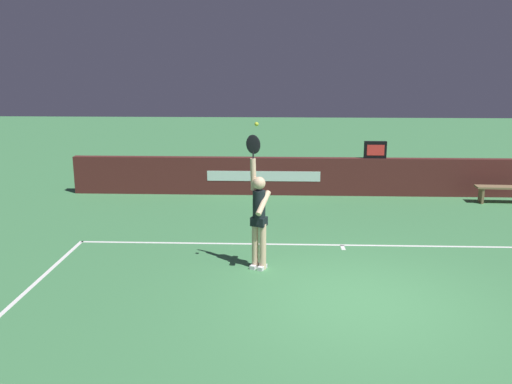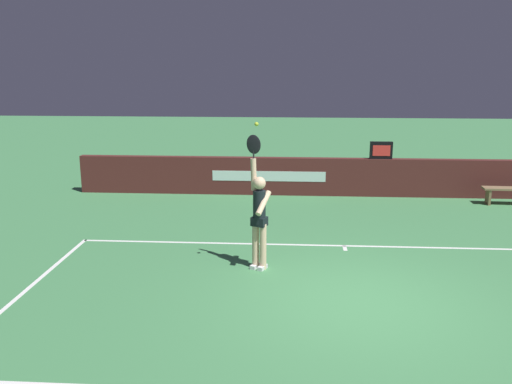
{
  "view_description": "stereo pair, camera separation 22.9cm",
  "coord_description": "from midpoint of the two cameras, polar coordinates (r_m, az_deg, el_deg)",
  "views": [
    {
      "loc": [
        -1.37,
        -7.98,
        3.67
      ],
      "look_at": [
        -1.73,
        1.14,
        1.49
      ],
      "focal_mm": 37.87,
      "sensor_mm": 36.0,
      "label": 1
    },
    {
      "loc": [
        -1.14,
        -7.96,
        3.67
      ],
      "look_at": [
        -1.73,
        1.14,
        1.49
      ],
      "focal_mm": 37.87,
      "sensor_mm": 36.0,
      "label": 2
    }
  ],
  "objects": [
    {
      "name": "ground_plane",
      "position": [
        8.86,
        10.38,
        -11.29
      ],
      "size": [
        60.0,
        60.0,
        0.0
      ],
      "primitive_type": "plane",
      "color": "#42844E"
    },
    {
      "name": "tennis_ball",
      "position": [
        9.16,
        -0.66,
        7.18
      ],
      "size": [
        0.07,
        0.07,
        0.07
      ],
      "color": "#C7E135"
    },
    {
      "name": "court_lines",
      "position": [
        8.98,
        10.26,
        -10.93
      ],
      "size": [
        11.07,
        5.3,
        0.0
      ],
      "color": "white",
      "rests_on": "ground"
    },
    {
      "name": "back_wall",
      "position": [
        15.48,
        6.85,
        1.64
      ],
      "size": [
        14.43,
        0.26,
        1.08
      ],
      "color": "#50211F",
      "rests_on": "ground"
    },
    {
      "name": "speed_display",
      "position": [
        15.51,
        12.07,
        4.38
      ],
      "size": [
        0.62,
        0.14,
        0.48
      ],
      "color": "black",
      "rests_on": "back_wall"
    },
    {
      "name": "courtside_bench_near",
      "position": [
        15.87,
        24.09,
        0.14
      ],
      "size": [
        1.34,
        0.41,
        0.47
      ],
      "color": "olive",
      "rests_on": "ground"
    },
    {
      "name": "tennis_player",
      "position": [
        9.71,
        -0.39,
        -2.4
      ],
      "size": [
        0.47,
        0.49,
        2.47
      ],
      "color": "beige",
      "rests_on": "ground"
    }
  ]
}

